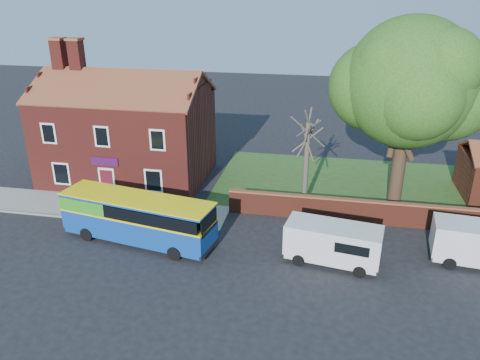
# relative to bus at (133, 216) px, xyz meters

# --- Properties ---
(ground) EXTENTS (120.00, 120.00, 0.00)m
(ground) POSITION_rel_bus_xyz_m (2.74, -2.14, -1.62)
(ground) COLOR black
(ground) RESTS_ON ground
(pavement) EXTENTS (18.00, 3.50, 0.12)m
(pavement) POSITION_rel_bus_xyz_m (-4.26, 3.61, -1.56)
(pavement) COLOR gray
(pavement) RESTS_ON ground
(kerb) EXTENTS (18.00, 0.15, 0.14)m
(kerb) POSITION_rel_bus_xyz_m (-4.26, 1.86, -1.55)
(kerb) COLOR slate
(kerb) RESTS_ON ground
(grass_strip) EXTENTS (26.00, 12.00, 0.04)m
(grass_strip) POSITION_rel_bus_xyz_m (15.74, 10.86, -1.60)
(grass_strip) COLOR #426B28
(grass_strip) RESTS_ON ground
(shop_building) EXTENTS (12.30, 8.13, 10.50)m
(shop_building) POSITION_rel_bus_xyz_m (-4.29, 9.35, 1.80)
(shop_building) COLOR maroon
(shop_building) RESTS_ON ground
(boundary_wall) EXTENTS (22.00, 0.38, 1.60)m
(boundary_wall) POSITION_rel_bus_xyz_m (15.74, 4.86, -0.80)
(boundary_wall) COLOR maroon
(boundary_wall) RESTS_ON ground
(bus) EXTENTS (9.57, 4.00, 2.84)m
(bus) POSITION_rel_bus_xyz_m (0.00, 0.00, 0.00)
(bus) COLOR #0E409D
(bus) RESTS_ON ground
(van_near) EXTENTS (5.37, 2.84, 2.24)m
(van_near) POSITION_rel_bus_xyz_m (11.61, -0.23, -0.36)
(van_near) COLOR silver
(van_near) RESTS_ON ground
(large_tree) EXTENTS (10.38, 8.21, 12.66)m
(large_tree) POSITION_rel_bus_xyz_m (15.80, 7.90, 6.68)
(large_tree) COLOR black
(large_tree) RESTS_ON ground
(bare_tree) EXTENTS (2.45, 2.91, 6.52)m
(bare_tree) POSITION_rel_bus_xyz_m (9.63, 6.67, 1.73)
(bare_tree) COLOR #4C4238
(bare_tree) RESTS_ON ground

